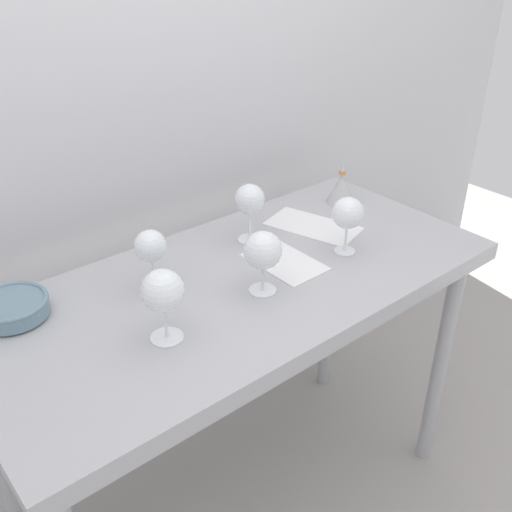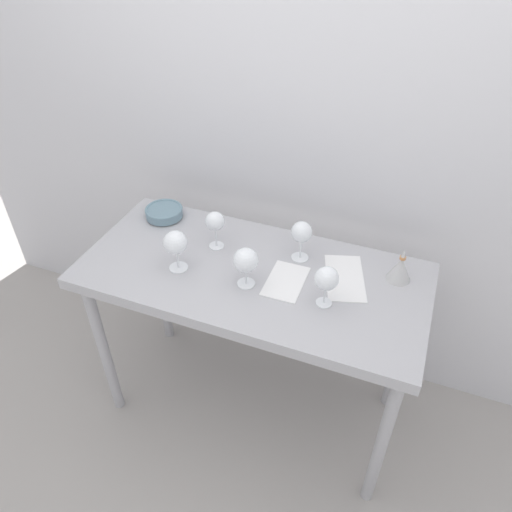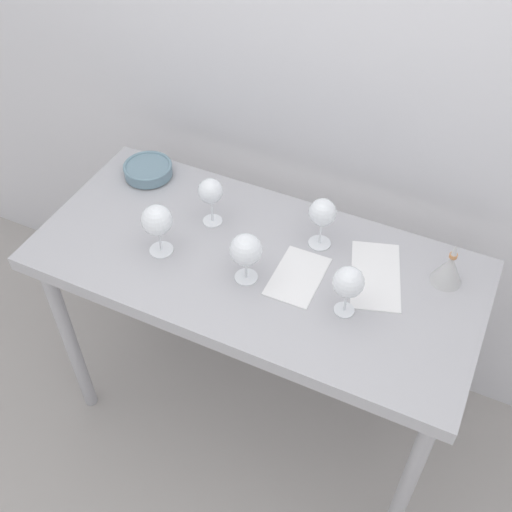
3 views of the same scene
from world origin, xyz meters
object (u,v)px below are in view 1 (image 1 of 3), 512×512
at_px(wine_glass_near_left, 163,292).
at_px(tasting_sheet_upper, 313,226).
at_px(wine_glass_far_left, 151,248).
at_px(tasting_bowl, 12,307).
at_px(wine_glass_near_center, 263,252).
at_px(wine_glass_near_right, 348,214).
at_px(tasting_sheet_lower, 285,262).
at_px(wine_glass_far_right, 250,201).
at_px(decanter_funnel, 341,188).

height_order(wine_glass_near_left, tasting_sheet_upper, wine_glass_near_left).
distance_m(wine_glass_far_left, tasting_bowl, 0.35).
xyz_separation_m(wine_glass_near_left, tasting_sheet_upper, (0.64, 0.19, -0.12)).
xyz_separation_m(wine_glass_far_left, wine_glass_near_center, (0.21, -0.18, -0.01)).
xyz_separation_m(wine_glass_near_right, wine_glass_near_center, (-0.31, -0.01, -0.00)).
bearing_deg(wine_glass_near_left, tasting_sheet_lower, 10.60).
xyz_separation_m(wine_glass_far_left, tasting_bowl, (-0.32, 0.11, -0.10)).
relative_size(wine_glass_near_left, wine_glass_near_center, 1.06).
relative_size(wine_glass_far_left, wine_glass_near_left, 0.96).
relative_size(wine_glass_far_right, wine_glass_near_center, 1.05).
bearing_deg(wine_glass_far_left, wine_glass_far_right, 8.58).
xyz_separation_m(wine_glass_near_right, tasting_sheet_upper, (0.04, 0.17, -0.12)).
bearing_deg(wine_glass_far_left, tasting_sheet_upper, -0.23).
distance_m(wine_glass_near_left, decanter_funnel, 0.88).
relative_size(wine_glass_near_left, tasting_sheet_lower, 0.80).
distance_m(wine_glass_far_right, wine_glass_far_left, 0.36).
height_order(wine_glass_near_center, tasting_bowl, wine_glass_near_center).
bearing_deg(wine_glass_far_left, decanter_funnel, 5.23).
bearing_deg(wine_glass_near_left, tasting_bowl, 128.11).
xyz_separation_m(wine_glass_far_left, tasting_sheet_lower, (0.35, -0.11, -0.12)).
xyz_separation_m(wine_glass_near_center, tasting_sheet_upper, (0.35, 0.18, -0.11)).
xyz_separation_m(wine_glass_far_right, wine_glass_near_right, (0.16, -0.23, -0.01)).
bearing_deg(wine_glass_near_right, wine_glass_far_left, 161.75).
distance_m(wine_glass_near_left, tasting_sheet_lower, 0.46).
bearing_deg(wine_glass_near_center, wine_glass_near_left, -177.95).
xyz_separation_m(wine_glass_near_right, decanter_funnel, (0.24, 0.24, -0.07)).
height_order(wine_glass_near_right, wine_glass_far_left, wine_glass_far_left).
distance_m(wine_glass_far_left, tasting_sheet_upper, 0.57).
bearing_deg(wine_glass_far_left, tasting_sheet_lower, -17.07).
xyz_separation_m(wine_glass_far_right, wine_glass_far_left, (-0.36, -0.05, -0.00)).
bearing_deg(tasting_bowl, tasting_sheet_upper, -7.58).
height_order(wine_glass_near_right, wine_glass_near_left, wine_glass_near_left).
distance_m(tasting_sheet_upper, tasting_bowl, 0.89).
height_order(wine_glass_far_right, wine_glass_far_left, wine_glass_far_right).
height_order(wine_glass_near_center, tasting_sheet_upper, wine_glass_near_center).
bearing_deg(wine_glass_far_right, wine_glass_near_center, -122.35).
distance_m(wine_glass_far_right, wine_glass_near_center, 0.27).
relative_size(wine_glass_far_right, tasting_sheet_lower, 0.79).
relative_size(tasting_sheet_lower, tasting_bowl, 1.28).
relative_size(wine_glass_far_right, wine_glass_near_right, 1.05).
distance_m(wine_glass_near_left, wine_glass_near_center, 0.29).
distance_m(wine_glass_near_right, decanter_funnel, 0.34).
bearing_deg(tasting_bowl, wine_glass_near_left, -51.89).
relative_size(wine_glass_far_right, decanter_funnel, 1.20).
relative_size(wine_glass_far_left, wine_glass_near_center, 1.02).
height_order(tasting_sheet_lower, tasting_bowl, tasting_bowl).
relative_size(wine_glass_far_left, tasting_sheet_upper, 0.61).
bearing_deg(wine_glass_far_left, tasting_bowl, 160.20).
bearing_deg(wine_glass_far_right, wine_glass_near_left, -151.13).
xyz_separation_m(wine_glass_near_center, tasting_bowl, (-0.53, 0.29, -0.09)).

